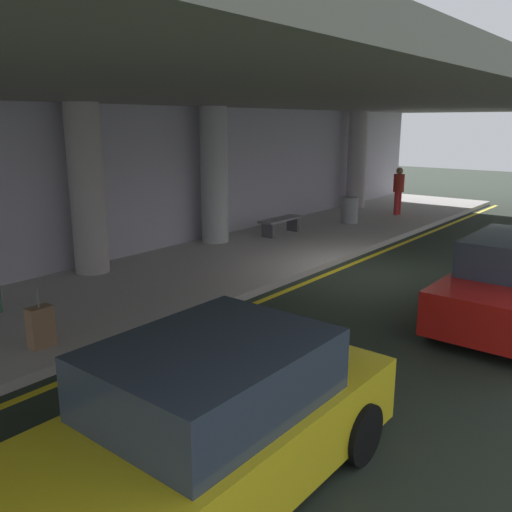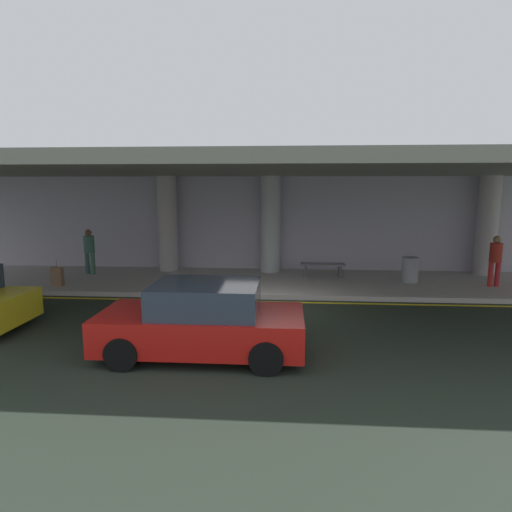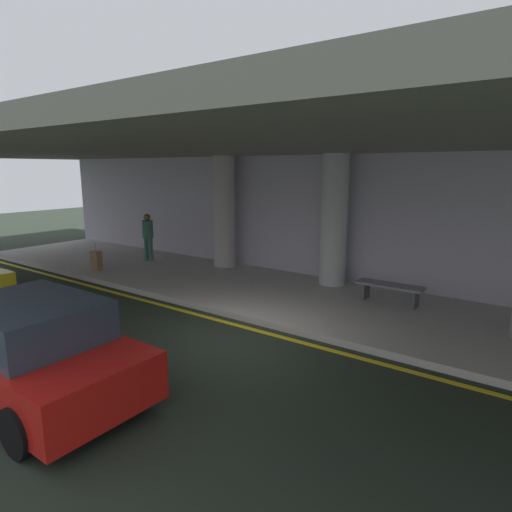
{
  "view_description": "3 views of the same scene",
  "coord_description": "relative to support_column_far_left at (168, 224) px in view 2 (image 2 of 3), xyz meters",
  "views": [
    {
      "loc": [
        -10.76,
        -5.45,
        3.4
      ],
      "look_at": [
        -2.48,
        1.22,
        0.75
      ],
      "focal_mm": 37.87,
      "sensor_mm": 36.0,
      "label": 1
    },
    {
      "loc": [
        0.6,
        -11.6,
        3.4
      ],
      "look_at": [
        -0.42,
        2.69,
        1.07
      ],
      "focal_mm": 29.94,
      "sensor_mm": 36.0,
      "label": 2
    },
    {
      "loc": [
        5.28,
        -6.33,
        3.4
      ],
      "look_at": [
        -1.05,
        2.4,
        1.21
      ],
      "focal_mm": 30.34,
      "sensor_mm": 36.0,
      "label": 3
    }
  ],
  "objects": [
    {
      "name": "ground_plane",
      "position": [
        4.0,
        -4.67,
        -1.97
      ],
      "size": [
        60.0,
        60.0,
        0.0
      ],
      "primitive_type": "plane",
      "color": "#242C23"
    },
    {
      "name": "sidewalk",
      "position": [
        4.0,
        -1.57,
        -1.9
      ],
      "size": [
        26.0,
        4.2,
        0.15
      ],
      "primitive_type": "cube",
      "color": "#B6AFAD",
      "rests_on": "ground"
    },
    {
      "name": "lane_stripe_yellow",
      "position": [
        4.0,
        -3.93,
        -1.97
      ],
      "size": [
        26.0,
        0.14,
        0.01
      ],
      "primitive_type": "cube",
      "color": "yellow",
      "rests_on": "ground"
    },
    {
      "name": "support_column_far_left",
      "position": [
        0.0,
        0.0,
        0.0
      ],
      "size": [
        0.74,
        0.74,
        3.65
      ],
      "primitive_type": "cylinder",
      "color": "#B1A8A5",
      "rests_on": "sidewalk"
    },
    {
      "name": "support_column_left_mid",
      "position": [
        4.0,
        0.0,
        0.0
      ],
      "size": [
        0.74,
        0.74,
        3.65
      ],
      "primitive_type": "cylinder",
      "color": "#B1B4B4",
      "rests_on": "sidewalk"
    },
    {
      "name": "support_column_center",
      "position": [
        12.0,
        0.0,
        0.0
      ],
      "size": [
        0.74,
        0.74,
        3.65
      ],
      "primitive_type": "cylinder",
      "color": "#B5AAAD",
      "rests_on": "sidewalk"
    },
    {
      "name": "ceiling_overhang",
      "position": [
        4.0,
        -2.07,
        1.97
      ],
      "size": [
        28.0,
        13.2,
        0.3
      ],
      "primitive_type": "cube",
      "color": "slate",
      "rests_on": "support_column_far_left"
    },
    {
      "name": "terminal_back_wall",
      "position": [
        4.0,
        0.68,
        -0.07
      ],
      "size": [
        26.0,
        0.3,
        3.8
      ],
      "primitive_type": "cube",
      "color": "#B0AAB9",
      "rests_on": "ground"
    },
    {
      "name": "car_red",
      "position": [
        2.94,
        -8.06,
        -1.26
      ],
      "size": [
        4.1,
        1.92,
        1.5
      ],
      "rotation": [
        0.0,
        0.0,
        3.08
      ],
      "color": "red",
      "rests_on": "ground"
    },
    {
      "name": "traveler_with_luggage",
      "position": [
        -2.74,
        -0.97,
        -0.86
      ],
      "size": [
        0.38,
        0.38,
        1.68
      ],
      "rotation": [
        0.0,
        0.0,
        5.3
      ],
      "color": "#32564D",
      "rests_on": "sidewalk"
    },
    {
      "name": "person_waiting_for_ride",
      "position": [
        11.43,
        -2.02,
        -0.86
      ],
      "size": [
        0.38,
        0.38,
        1.68
      ],
      "rotation": [
        0.0,
        0.0,
        5.96
      ],
      "color": "#B52423",
      "rests_on": "sidewalk"
    },
    {
      "name": "suitcase_upright_primary",
      "position": [
        -2.94,
        -2.96,
        -1.51
      ],
      "size": [
        0.36,
        0.22,
        0.9
      ],
      "rotation": [
        0.0,
        0.0,
        -0.5
      ],
      "color": "#8D6648",
      "rests_on": "sidewalk"
    },
    {
      "name": "bench_metal",
      "position": [
        5.95,
        -0.84,
        -1.47
      ],
      "size": [
        1.6,
        0.5,
        0.48
      ],
      "color": "slate",
      "rests_on": "sidewalk"
    },
    {
      "name": "trash_bin_steel",
      "position": [
        8.87,
        -1.49,
        -1.4
      ],
      "size": [
        0.56,
        0.56,
        0.85
      ],
      "primitive_type": "cylinder",
      "color": "gray",
      "rests_on": "sidewalk"
    }
  ]
}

